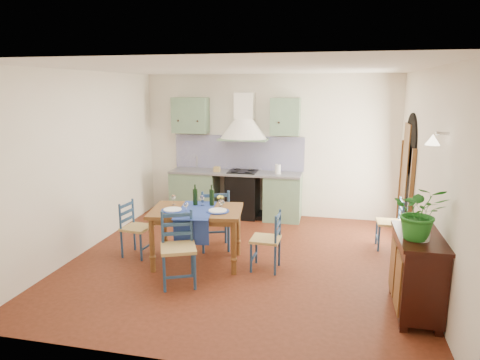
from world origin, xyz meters
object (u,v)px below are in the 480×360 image
dining_table (197,216)px  potted_plant (420,212)px  chair_near (178,248)px  sideboard (417,271)px

dining_table → potted_plant: potted_plant is taller
dining_table → chair_near: size_ratio=1.47×
dining_table → chair_near: bearing=-92.7°
chair_near → sideboard: chair_near is taller
sideboard → dining_table: bearing=164.1°
chair_near → sideboard: 2.91m
sideboard → potted_plant: bearing=-108.9°
chair_near → potted_plant: (2.86, -0.26, 0.74)m
sideboard → potted_plant: size_ratio=1.74×
potted_plant → chair_near: bearing=174.8°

